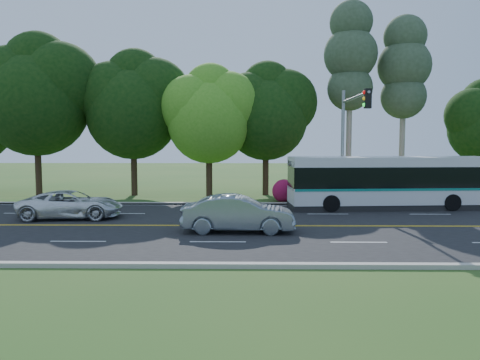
{
  "coord_description": "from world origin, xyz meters",
  "views": [
    {
      "loc": [
        0.63,
        -21.5,
        3.98
      ],
      "look_at": [
        0.29,
        2.0,
        1.98
      ],
      "focal_mm": 35.0,
      "sensor_mm": 36.0,
      "label": 1
    }
  ],
  "objects_px": {
    "transit_bus": "(389,183)",
    "suv": "(71,204)",
    "sedan": "(238,214)",
    "traffic_signal": "(350,128)"
  },
  "relations": [
    {
      "from": "suv",
      "to": "sedan",
      "type": "bearing_deg",
      "value": -117.14
    },
    {
      "from": "traffic_signal",
      "to": "transit_bus",
      "type": "relative_size",
      "value": 0.6
    },
    {
      "from": "sedan",
      "to": "transit_bus",
      "type": "bearing_deg",
      "value": -49.55
    },
    {
      "from": "traffic_signal",
      "to": "suv",
      "type": "xyz_separation_m",
      "value": [
        -14.79,
        -3.47,
        -3.94
      ]
    },
    {
      "from": "transit_bus",
      "to": "sedan",
      "type": "bearing_deg",
      "value": -144.81
    },
    {
      "from": "transit_bus",
      "to": "suv",
      "type": "xyz_separation_m",
      "value": [
        -17.15,
        -3.64,
        -0.78
      ]
    },
    {
      "from": "transit_bus",
      "to": "sedan",
      "type": "xyz_separation_m",
      "value": [
        -8.59,
        -7.09,
        -0.69
      ]
    },
    {
      "from": "sedan",
      "to": "suv",
      "type": "height_order",
      "value": "sedan"
    },
    {
      "from": "transit_bus",
      "to": "sedan",
      "type": "distance_m",
      "value": 11.16
    },
    {
      "from": "sedan",
      "to": "suv",
      "type": "bearing_deg",
      "value": 68.97
    }
  ]
}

